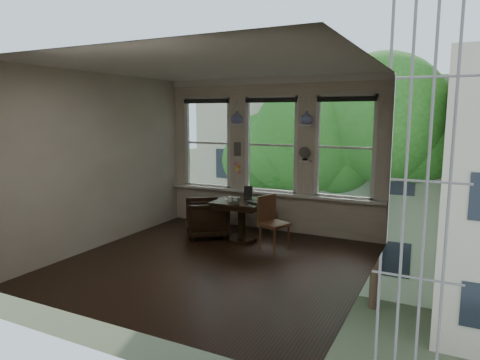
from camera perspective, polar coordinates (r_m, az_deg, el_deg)
The scene contains 25 objects.
ground at distance 6.83m, azimuth -3.22°, elevation -10.94°, with size 4.50×4.50×0.00m, color black.
ceiling at distance 6.47m, azimuth -3.45°, elevation 14.94°, with size 4.50×4.50×0.00m, color silver.
wall_back at distance 8.50m, azimuth 4.26°, elevation 3.32°, with size 4.50×4.50×0.00m, color beige.
wall_front at distance 4.69m, azimuth -17.15°, elevation -1.47°, with size 4.50×4.50×0.00m, color beige.
wall_left at distance 7.84m, azimuth -17.75°, elevation 2.48°, with size 4.50×4.50×0.00m, color beige.
wall_right at distance 5.71m, azimuth 16.63°, elevation 0.33°, with size 4.50×4.50×0.00m, color beige.
window_left at distance 9.13m, azimuth -4.21°, elevation 4.96°, with size 1.10×0.12×1.90m, color white, non-canonical shape.
window_center at distance 8.48m, azimuth 4.27°, elevation 4.67°, with size 1.10×0.12×1.90m, color white, non-canonical shape.
window_right at distance 8.04m, azimuth 13.89°, elevation 4.22°, with size 1.10×0.12×1.90m, color white, non-canonical shape.
shelf_left at distance 8.67m, azimuth -0.42°, elevation 7.43°, with size 0.26×0.16×0.03m, color white.
shelf_right at distance 8.12m, azimuth 8.81°, elevation 7.24°, with size 0.26×0.16×0.03m, color white.
intercom at distance 8.72m, azimuth -0.33°, elevation 4.15°, with size 0.14×0.06×0.28m, color #59544F.
sticky_notes at distance 8.76m, azimuth -0.31°, elevation 1.87°, with size 0.16×0.01×0.24m, color pink, non-canonical shape.
desk_fan at distance 8.13m, azimuth 8.67°, elevation 3.22°, with size 0.20×0.20×0.24m, color #59544F, non-canonical shape.
vase_left at distance 8.67m, azimuth -0.43°, elevation 8.35°, with size 0.24×0.24×0.25m, color silver.
vase_right at distance 8.12m, azimuth 8.83°, elevation 8.22°, with size 0.24×0.24×0.25m, color silver.
table at distance 7.87m, azimuth 0.22°, elevation -5.41°, with size 0.90×0.90×0.75m, color black, non-canonical shape.
armchair_left at distance 8.14m, azimuth -4.45°, elevation -5.08°, with size 0.76×0.79×0.71m, color black.
cushion_red at distance 8.12m, azimuth -4.46°, elevation -4.44°, with size 0.45×0.45×0.06m, color maroon.
side_chair_right at distance 7.34m, azimuth 4.61°, elevation -5.80°, with size 0.42×0.42×0.92m, color #4C321B, non-canonical shape.
laptop at distance 7.49m, azimuth 1.83°, elevation -3.08°, with size 0.37×0.24×0.03m, color black.
mug at distance 7.66m, azimuth -1.27°, elevation -2.55°, with size 0.11×0.11×0.10m, color white.
drinking_glass at distance 7.50m, azimuth -0.50°, elevation -2.78°, with size 0.13×0.13×0.10m, color white.
tablet at distance 8.01m, azimuth 1.09°, elevation -1.60°, with size 0.16×0.02×0.22m, color black.
papers at distance 7.98m, azimuth -0.99°, elevation -2.44°, with size 0.22×0.30×0.00m, color silver.
Camera 1 is at (3.21, -5.58, 2.30)m, focal length 32.00 mm.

